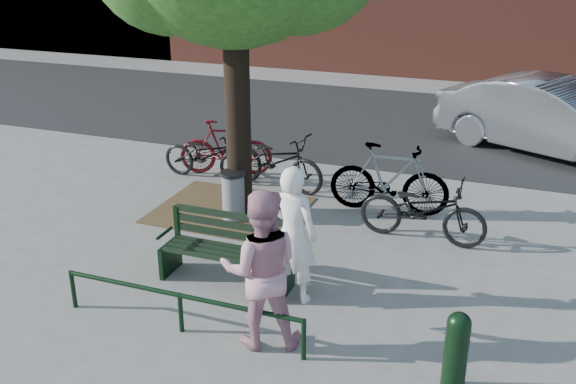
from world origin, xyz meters
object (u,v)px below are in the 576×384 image
at_px(parked_car, 552,118).
at_px(bollard, 456,349).
at_px(person_left, 293,235).
at_px(person_right, 261,269).
at_px(park_bench, 228,248).
at_px(bicycle_c, 276,160).
at_px(litter_bin, 233,196).

bearing_deg(parked_car, bollard, -161.08).
bearing_deg(bollard, person_left, 152.86).
bearing_deg(person_right, parked_car, -132.05).
height_order(park_bench, bicycle_c, bicycle_c).
bearing_deg(litter_bin, parked_car, 48.67).
height_order(person_right, bicycle_c, person_right).
height_order(park_bench, bollard, park_bench).
xyz_separation_m(bollard, litter_bin, (-3.86, 3.04, -0.07)).
height_order(bollard, parked_car, parked_car).
relative_size(person_left, litter_bin, 2.18).
distance_m(park_bench, person_left, 1.04).
bearing_deg(person_right, bicycle_c, -92.49).
relative_size(bollard, parked_car, 0.19).
bearing_deg(bollard, parked_car, 83.93).
distance_m(person_left, person_right, 1.00).
bearing_deg(park_bench, litter_bin, 113.26).
height_order(park_bench, litter_bin, park_bench).
distance_m(person_left, litter_bin, 2.65).
xyz_separation_m(person_left, person_right, (0.00, -1.00, 0.03)).
relative_size(person_right, litter_bin, 2.26).
xyz_separation_m(person_right, litter_bin, (-1.73, 2.95, -0.51)).
relative_size(park_bench, bicycle_c, 0.88).
height_order(person_left, litter_bin, person_left).
bearing_deg(bicycle_c, parked_car, -38.07).
relative_size(litter_bin, parked_car, 0.17).
relative_size(park_bench, parked_car, 0.37).
distance_m(person_left, parked_car, 7.96).
xyz_separation_m(park_bench, bicycle_c, (-0.67, 3.39, 0.04)).
xyz_separation_m(bicycle_c, parked_car, (4.64, 3.85, 0.26)).
bearing_deg(litter_bin, person_left, -48.35).
bearing_deg(bicycle_c, bollard, -128.62).
relative_size(litter_bin, bicycle_c, 0.41).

